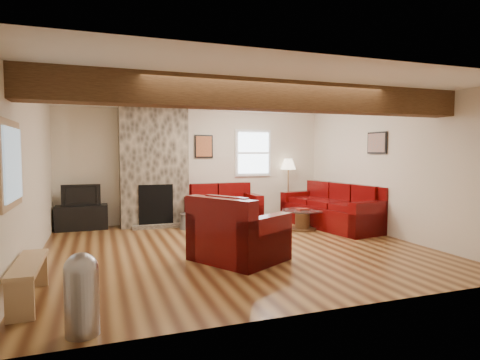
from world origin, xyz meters
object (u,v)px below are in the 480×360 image
object	(u,v)px
tv_cabinet	(82,217)
armchair_red	(239,228)
loveseat	(221,204)
floor_lamp	(288,167)
coffee_table	(302,220)
television	(81,195)
sofa_three	(332,206)

from	to	relation	value
tv_cabinet	armchair_red	bearing A→B (deg)	-54.98
loveseat	tv_cabinet	xyz separation A→B (m)	(-2.86, 0.30, -0.18)
armchair_red	tv_cabinet	bearing A→B (deg)	4.46
floor_lamp	tv_cabinet	bearing A→B (deg)	-179.75
loveseat	floor_lamp	bearing A→B (deg)	7.46
coffee_table	television	xyz separation A→B (m)	(-4.21, 1.50, 0.51)
sofa_three	loveseat	bearing A→B (deg)	-128.55
sofa_three	tv_cabinet	size ratio (longest dim) A/B	2.34
floor_lamp	coffee_table	bearing A→B (deg)	-105.71
coffee_table	tv_cabinet	bearing A→B (deg)	160.41
armchair_red	tv_cabinet	xyz separation A→B (m)	(-2.25, 3.21, -0.22)
tv_cabinet	floor_lamp	size ratio (longest dim) A/B	0.71
tv_cabinet	floor_lamp	distance (m)	4.74
armchair_red	loveseat	bearing A→B (deg)	-42.47
sofa_three	tv_cabinet	bearing A→B (deg)	-115.92
armchair_red	tv_cabinet	distance (m)	3.92
tv_cabinet	loveseat	bearing A→B (deg)	-5.99
loveseat	sofa_three	bearing A→B (deg)	-31.69
sofa_three	armchair_red	size ratio (longest dim) A/B	2.00
loveseat	television	size ratio (longest dim) A/B	2.21
loveseat	coffee_table	xyz separation A→B (m)	(1.35, -1.20, -0.23)
loveseat	floor_lamp	size ratio (longest dim) A/B	1.16
sofa_three	coffee_table	xyz separation A→B (m)	(-0.72, -0.05, -0.25)
sofa_three	loveseat	world-z (taller)	sofa_three
armchair_red	coffee_table	world-z (taller)	armchair_red
loveseat	armchair_red	xyz separation A→B (m)	(-0.61, -2.91, 0.04)
sofa_three	tv_cabinet	distance (m)	5.14
loveseat	television	world-z (taller)	television
tv_cabinet	television	bearing A→B (deg)	0.00
coffee_table	armchair_red	bearing A→B (deg)	-139.05
sofa_three	loveseat	xyz separation A→B (m)	(-2.07, 1.15, -0.02)
floor_lamp	television	bearing A→B (deg)	-179.75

